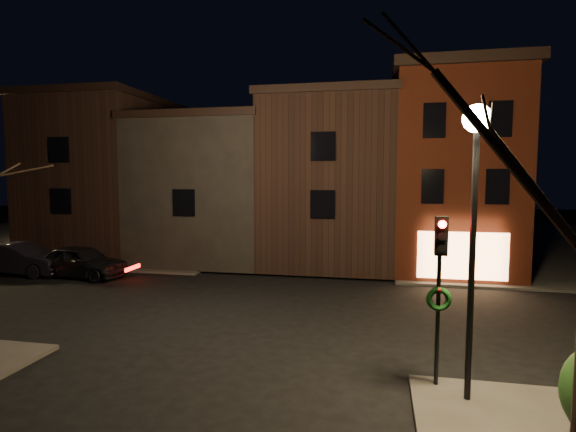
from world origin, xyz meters
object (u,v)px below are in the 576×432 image
object	(u,v)px
traffic_signal	(440,274)
parked_car_a	(81,261)
parked_car_b	(20,259)
street_lamp_near	(475,172)

from	to	relation	value
traffic_signal	parked_car_a	bearing A→B (deg)	150.70
parked_car_a	parked_car_b	bearing A→B (deg)	98.04
parked_car_b	street_lamp_near	bearing A→B (deg)	-115.56
traffic_signal	parked_car_a	world-z (taller)	traffic_signal
street_lamp_near	parked_car_a	xyz separation A→B (m)	(-16.67, 9.51, -4.37)
street_lamp_near	parked_car_b	distance (m)	22.63
street_lamp_near	parked_car_b	bearing A→B (deg)	154.97
parked_car_a	parked_car_b	xyz separation A→B (m)	(-3.45, -0.11, 0.00)
street_lamp_near	traffic_signal	bearing A→B (deg)	140.63
street_lamp_near	traffic_signal	size ratio (longest dim) A/B	1.60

